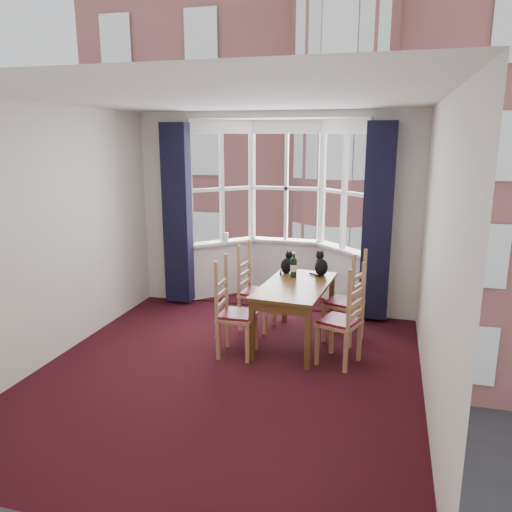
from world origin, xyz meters
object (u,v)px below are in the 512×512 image
at_px(chair_left_far, 251,293).
at_px(cat_left, 287,264).
at_px(dining_table, 295,292).
at_px(wine_bottle, 294,266).
at_px(chair_right_far, 351,305).
at_px(chair_left_near, 229,315).
at_px(cat_right, 321,266).
at_px(chair_right_near, 347,324).
at_px(candle_tall, 226,237).

relative_size(chair_left_far, cat_left, 3.16).
bearing_deg(cat_left, dining_table, -66.83).
bearing_deg(wine_bottle, chair_right_far, -6.18).
xyz_separation_m(chair_left_near, wine_bottle, (0.58, 0.81, 0.41)).
height_order(chair_left_near, cat_right, cat_right).
height_order(dining_table, cat_left, cat_left).
relative_size(chair_right_near, wine_bottle, 2.92).
relative_size(chair_left_near, cat_right, 2.88).
height_order(chair_right_near, candle_tall, candle_tall).
bearing_deg(chair_left_far, wine_bottle, -5.89).
bearing_deg(dining_table, chair_right_far, 19.35).
relative_size(wine_bottle, candle_tall, 2.28).
distance_m(chair_left_near, candle_tall, 2.27).
relative_size(chair_left_far, cat_right, 2.88).
relative_size(cat_left, cat_right, 0.91).
distance_m(chair_left_near, chair_right_near, 1.32).
height_order(dining_table, chair_left_near, chair_left_near).
bearing_deg(chair_left_far, chair_right_far, -6.05).
distance_m(chair_right_near, wine_bottle, 1.13).
xyz_separation_m(chair_left_far, chair_right_near, (1.31, -0.81, 0.00)).
distance_m(chair_right_far, cat_left, 0.96).
bearing_deg(cat_right, chair_right_near, -65.65).
bearing_deg(dining_table, candle_tall, 131.29).
bearing_deg(cat_left, chair_left_far, -165.29).
bearing_deg(chair_right_near, chair_left_far, 148.41).
xyz_separation_m(chair_right_near, chair_right_far, (-0.02, 0.67, 0.00)).
xyz_separation_m(dining_table, chair_left_near, (-0.66, -0.51, -0.18)).
bearing_deg(chair_right_far, cat_right, 146.87).
bearing_deg(chair_right_near, candle_tall, 135.26).
bearing_deg(chair_right_far, wine_bottle, 173.82).
height_order(dining_table, wine_bottle, wine_bottle).
xyz_separation_m(chair_left_far, wine_bottle, (0.57, -0.06, 0.41)).
relative_size(chair_right_far, candle_tall, 6.67).
bearing_deg(candle_tall, chair_left_near, -70.80).
bearing_deg(dining_table, chair_left_near, -142.55).
xyz_separation_m(chair_right_near, wine_bottle, (-0.74, 0.75, 0.41)).
distance_m(dining_table, cat_right, 0.58).
bearing_deg(chair_left_near, wine_bottle, 54.41).
xyz_separation_m(cat_left, wine_bottle, (0.12, -0.18, 0.03)).
distance_m(chair_left_near, chair_right_far, 1.50).
xyz_separation_m(dining_table, chair_left_far, (-0.65, 0.36, -0.18)).
xyz_separation_m(chair_left_near, chair_right_near, (1.32, 0.06, 0.00)).
bearing_deg(wine_bottle, chair_left_near, -125.59).
bearing_deg(chair_left_near, chair_right_near, 2.79).
xyz_separation_m(cat_left, candle_tall, (-1.19, 1.11, 0.08)).
height_order(cat_right, candle_tall, cat_right).
relative_size(dining_table, wine_bottle, 4.53).
height_order(chair_left_far, wine_bottle, wine_bottle).
relative_size(cat_right, candle_tall, 2.32).
xyz_separation_m(dining_table, chair_right_near, (0.66, -0.44, -0.18)).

